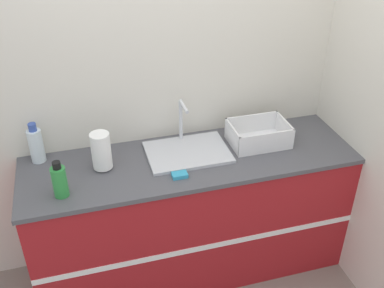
% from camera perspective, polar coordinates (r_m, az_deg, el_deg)
% --- Properties ---
extents(wall_back, '(4.45, 0.06, 2.60)m').
position_cam_1_polar(wall_back, '(2.87, -1.91, 8.02)').
color(wall_back, beige).
rests_on(wall_back, ground_plane).
extents(wall_right, '(0.06, 2.60, 2.60)m').
position_cam_1_polar(wall_right, '(3.02, 19.75, 7.34)').
color(wall_right, beige).
rests_on(wall_right, ground_plane).
extents(counter_cabinet, '(2.08, 0.62, 0.92)m').
position_cam_1_polar(counter_cabinet, '(3.06, -0.10, -8.98)').
color(counter_cabinet, maroon).
rests_on(counter_cabinet, ground_plane).
extents(sink, '(0.51, 0.37, 0.30)m').
position_cam_1_polar(sink, '(2.81, -0.60, -0.78)').
color(sink, silver).
rests_on(sink, counter_cabinet).
extents(paper_towel_roll, '(0.12, 0.12, 0.24)m').
position_cam_1_polar(paper_towel_roll, '(2.67, -11.45, -0.90)').
color(paper_towel_roll, '#4C4C51').
rests_on(paper_towel_roll, counter_cabinet).
extents(dish_rack, '(0.37, 0.26, 0.14)m').
position_cam_1_polar(dish_rack, '(2.93, 8.43, 1.01)').
color(dish_rack, white).
rests_on(dish_rack, counter_cabinet).
extents(bottle_clear, '(0.09, 0.09, 0.26)m').
position_cam_1_polar(bottle_clear, '(2.85, -19.20, -0.09)').
color(bottle_clear, silver).
rests_on(bottle_clear, counter_cabinet).
extents(bottle_green, '(0.08, 0.08, 0.22)m').
position_cam_1_polar(bottle_green, '(2.52, -16.47, -4.52)').
color(bottle_green, '#2D8C3D').
rests_on(bottle_green, counter_cabinet).
extents(sponge, '(0.09, 0.06, 0.02)m').
position_cam_1_polar(sponge, '(2.61, -1.58, -3.95)').
color(sponge, '#3399BF').
rests_on(sponge, counter_cabinet).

